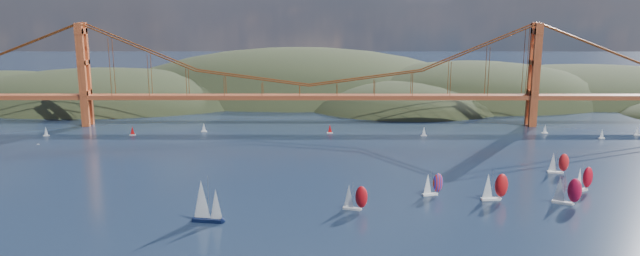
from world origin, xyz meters
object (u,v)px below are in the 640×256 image
at_px(sloop_navy, 206,202).
at_px(racer_3, 558,163).
at_px(racer_0, 355,197).
at_px(racer_2, 567,190).
at_px(racer_rwb, 433,184).
at_px(racer_1, 494,186).
at_px(racer_4, 583,179).

xyz_separation_m(sloop_navy, racer_3, (130.86, 54.07, -2.33)).
distance_m(racer_0, racer_2, 72.76).
bearing_deg(racer_rwb, racer_3, 9.10).
xyz_separation_m(racer_0, racer_2, (72.53, 5.80, 0.56)).
relative_size(racer_0, racer_3, 1.04).
height_order(racer_1, racer_4, racer_1).
distance_m(racer_1, racer_4, 36.59).
bearing_deg(racer_4, racer_3, 63.01).
distance_m(racer_4, racer_rwb, 55.88).
height_order(racer_3, racer_rwb, racer_3).
xyz_separation_m(sloop_navy, racer_1, (96.46, 21.19, -1.62)).
relative_size(racer_3, racer_rwb, 1.03).
distance_m(racer_0, racer_3, 93.84).
height_order(racer_2, racer_4, racer_2).
relative_size(racer_1, racer_2, 1.00).
xyz_separation_m(racer_0, racer_3, (83.43, 42.95, -0.17)).
xyz_separation_m(racer_2, racer_rwb, (-44.01, 9.60, -0.87)).
bearing_deg(sloop_navy, racer_2, 16.45).
relative_size(racer_2, racer_3, 1.17).
xyz_separation_m(racer_0, racer_1, (49.03, 10.06, 0.54)).
bearing_deg(racer_2, racer_rwb, -166.82).
distance_m(racer_2, racer_rwb, 45.05).
xyz_separation_m(racer_1, racer_4, (35.15, 10.16, -0.35)).
relative_size(racer_2, racer_4, 1.08).
bearing_deg(racer_0, racer_3, 44.68).
bearing_deg(racer_2, racer_4, 76.55).
bearing_deg(racer_2, racer_1, -164.80).
relative_size(racer_1, racer_3, 1.16).
distance_m(racer_2, racer_3, 38.72).
height_order(racer_4, racer_rwb, racer_4).
relative_size(sloop_navy, racer_4, 1.52).
xyz_separation_m(sloop_navy, racer_4, (131.61, 31.35, -1.97)).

